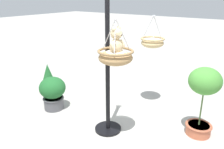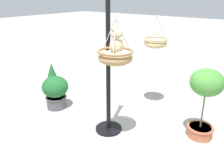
# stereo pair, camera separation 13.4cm
# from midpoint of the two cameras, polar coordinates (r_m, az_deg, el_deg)

# --- Properties ---
(ground_plane) EXTENTS (40.00, 40.00, 0.00)m
(ground_plane) POSITION_cam_midpoint_polar(r_m,az_deg,el_deg) (3.84, -1.54, -15.09)
(ground_plane) COLOR #ADAAA3
(display_pole_central) EXTENTS (0.44, 0.44, 2.52)m
(display_pole_central) POSITION_cam_midpoint_polar(r_m,az_deg,el_deg) (3.63, -2.12, -2.97)
(display_pole_central) COLOR black
(display_pole_central) RESTS_ON ground
(hanging_basket_with_teddy) EXTENTS (0.51, 0.51, 0.64)m
(hanging_basket_with_teddy) POSITION_cam_midpoint_polar(r_m,az_deg,el_deg) (3.19, -0.31, 4.49)
(hanging_basket_with_teddy) COLOR #A37F51
(teddy_bear) EXTENTS (0.28, 0.24, 0.41)m
(teddy_bear) POSITION_cam_midpoint_polar(r_m,az_deg,el_deg) (3.14, 0.00, 7.61)
(teddy_bear) COLOR #D1B789
(hanging_basket_left_high) EXTENTS (0.46, 0.46, 0.60)m
(hanging_basket_left_high) POSITION_cam_midpoint_polar(r_m,az_deg,el_deg) (4.43, 9.13, 7.97)
(hanging_basket_left_high) COLOR tan
(potted_plant_fern_front) EXTENTS (0.51, 0.51, 0.66)m
(potted_plant_fern_front) POSITION_cam_midpoint_polar(r_m,az_deg,el_deg) (4.66, -15.31, -4.17)
(potted_plant_fern_front) COLOR #4C4C51
(potted_plant_fern_front) RESTS_ON ground
(potted_plant_tall_leafy) EXTENTS (0.50, 0.50, 1.14)m
(potted_plant_tall_leafy) POSITION_cam_midpoint_polar(r_m,az_deg,el_deg) (3.79, 20.82, -4.45)
(potted_plant_tall_leafy) COLOR #BC6042
(potted_plant_tall_leafy) RESTS_ON ground
(potted_plant_conical_shrub) EXTENTS (0.29, 0.29, 0.71)m
(potted_plant_conical_shrub) POSITION_cam_midpoint_polar(r_m,az_deg,el_deg) (5.40, -16.22, -0.98)
(potted_plant_conical_shrub) COLOR #AD563D
(potted_plant_conical_shrub) RESTS_ON ground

